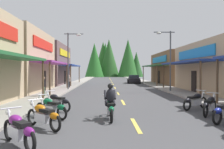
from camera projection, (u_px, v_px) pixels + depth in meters
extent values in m
cube|color=#424244|center=(114.00, 86.00, 32.13)|extent=(9.64, 93.26, 0.10)
cube|color=gray|center=(71.00, 85.00, 31.95)|extent=(2.46, 93.26, 0.12)
cube|color=#9E9991|center=(156.00, 85.00, 32.31)|extent=(2.46, 93.26, 0.12)
cube|color=#E0C64C|center=(136.00, 125.00, 8.72)|extent=(0.16, 2.40, 0.01)
cube|color=#E0C64C|center=(123.00, 102.00, 15.04)|extent=(0.16, 2.40, 0.01)
cube|color=#E0C64C|center=(118.00, 93.00, 20.81)|extent=(0.16, 2.40, 0.01)
cube|color=#E0C64C|center=(115.00, 88.00, 27.63)|extent=(0.16, 2.40, 0.01)
cube|color=#E0C64C|center=(113.00, 84.00, 34.47)|extent=(0.16, 2.40, 0.01)
cube|color=#E0C64C|center=(112.00, 83.00, 39.93)|extent=(0.16, 2.40, 0.01)
cube|color=#E0C64C|center=(111.00, 81.00, 45.66)|extent=(0.16, 2.40, 0.01)
cube|color=#E0C64C|center=(111.00, 80.00, 51.00)|extent=(0.16, 2.40, 0.01)
cube|color=#E0C64C|center=(110.00, 79.00, 56.35)|extent=(0.16, 2.40, 0.01)
cube|color=#E0C64C|center=(110.00, 78.00, 63.05)|extent=(0.16, 2.40, 0.01)
cube|color=#E0C64C|center=(109.00, 78.00, 69.39)|extent=(0.16, 2.40, 0.01)
cube|color=#236033|center=(10.00, 56.00, 12.25)|extent=(1.80, 8.37, 0.16)
cylinder|color=brown|center=(43.00, 80.00, 16.28)|extent=(0.14, 0.14, 2.82)
cube|color=tan|center=(12.00, 62.00, 22.21)|extent=(6.27, 9.62, 6.01)
cube|color=#8C338C|center=(53.00, 63.00, 22.33)|extent=(1.80, 8.65, 0.16)
cylinder|color=brown|center=(50.00, 79.00, 18.25)|extent=(0.14, 0.14, 2.82)
cylinder|color=brown|center=(67.00, 77.00, 26.50)|extent=(0.14, 0.14, 2.82)
cube|color=red|center=(44.00, 45.00, 22.27)|extent=(0.10, 6.73, 0.90)
cube|color=black|center=(44.00, 81.00, 22.33)|extent=(0.08, 1.10, 2.10)
cube|color=brown|center=(45.00, 65.00, 33.85)|extent=(6.02, 11.03, 6.01)
cube|color=navy|center=(71.00, 65.00, 33.96)|extent=(1.80, 9.93, 0.16)
cylinder|color=brown|center=(71.00, 76.00, 29.25)|extent=(0.14, 0.14, 2.82)
cylinder|color=brown|center=(79.00, 75.00, 38.77)|extent=(0.14, 0.14, 2.82)
cube|color=yellow|center=(65.00, 54.00, 33.91)|extent=(0.10, 7.72, 0.90)
cube|color=black|center=(65.00, 78.00, 33.97)|extent=(0.08, 1.10, 2.10)
cylinder|color=brown|center=(217.00, 82.00, 13.81)|extent=(0.14, 0.14, 2.82)
cube|color=navy|center=(185.00, 62.00, 21.38)|extent=(1.80, 10.72, 0.16)
cylinder|color=brown|center=(201.00, 80.00, 16.23)|extent=(0.14, 0.14, 2.82)
cylinder|color=brown|center=(164.00, 77.00, 26.55)|extent=(0.14, 0.14, 2.82)
cube|color=#197FCC|center=(194.00, 53.00, 21.39)|extent=(0.10, 8.34, 0.90)
cube|color=black|center=(194.00, 82.00, 21.44)|extent=(0.08, 1.10, 2.10)
cube|color=brown|center=(184.00, 68.00, 35.57)|extent=(7.84, 12.43, 4.95)
cube|color=#236033|center=(153.00, 66.00, 35.42)|extent=(1.80, 11.18, 0.16)
cylinder|color=brown|center=(157.00, 76.00, 30.04)|extent=(0.14, 0.14, 2.82)
cylinder|color=brown|center=(143.00, 75.00, 40.82)|extent=(0.14, 0.14, 2.82)
cube|color=#197FCC|center=(159.00, 60.00, 35.43)|extent=(0.10, 8.70, 0.90)
cube|color=black|center=(159.00, 77.00, 35.48)|extent=(0.08, 1.10, 2.10)
cylinder|color=#474C51|center=(68.00, 62.00, 24.42)|extent=(0.14, 0.14, 6.20)
cylinder|color=#474C51|center=(74.00, 34.00, 24.38)|extent=(2.05, 0.10, 0.10)
ellipsoid|color=silver|center=(79.00, 35.00, 24.40)|extent=(0.50, 0.30, 0.24)
cylinder|color=#474C51|center=(170.00, 62.00, 22.15)|extent=(0.14, 0.14, 6.00)
cylinder|color=#474C51|center=(164.00, 32.00, 22.08)|extent=(2.05, 0.10, 0.10)
ellipsoid|color=silver|center=(159.00, 33.00, 22.06)|extent=(0.50, 0.30, 0.24)
torus|color=black|center=(217.00, 117.00, 8.75)|extent=(0.59, 0.43, 0.64)
cube|color=black|center=(224.00, 106.00, 9.02)|extent=(0.66, 0.56, 0.12)
ellipsoid|color=navy|center=(218.00, 111.00, 8.77)|extent=(0.50, 0.44, 0.24)
torus|color=black|center=(214.00, 106.00, 11.35)|extent=(0.48, 0.56, 0.64)
torus|color=black|center=(206.00, 110.00, 10.16)|extent=(0.48, 0.56, 0.64)
cube|color=silver|center=(210.00, 107.00, 10.75)|extent=(0.66, 0.72, 0.32)
ellipsoid|color=black|center=(211.00, 99.00, 10.90)|extent=(0.60, 0.64, 0.28)
cube|color=black|center=(209.00, 101.00, 10.55)|extent=(0.60, 0.64, 0.12)
ellipsoid|color=black|center=(206.00, 105.00, 10.19)|extent=(0.46, 0.49, 0.24)
cylinder|color=silver|center=(213.00, 100.00, 11.24)|extent=(0.28, 0.33, 0.71)
cylinder|color=silver|center=(213.00, 93.00, 11.14)|extent=(0.49, 0.41, 0.04)
sphere|color=white|center=(214.00, 96.00, 11.36)|extent=(0.16, 0.16, 0.16)
torus|color=black|center=(203.00, 102.00, 12.72)|extent=(0.58, 0.45, 0.64)
torus|color=black|center=(187.00, 105.00, 11.84)|extent=(0.58, 0.45, 0.64)
cube|color=silver|center=(195.00, 102.00, 12.28)|extent=(0.74, 0.63, 0.32)
ellipsoid|color=black|center=(198.00, 96.00, 12.39)|extent=(0.64, 0.58, 0.28)
cube|color=black|center=(193.00, 97.00, 12.13)|extent=(0.65, 0.57, 0.12)
ellipsoid|color=black|center=(188.00, 100.00, 11.86)|extent=(0.50, 0.45, 0.24)
cylinder|color=silver|center=(202.00, 97.00, 12.64)|extent=(0.34, 0.26, 0.71)
cylinder|color=silver|center=(201.00, 90.00, 12.56)|extent=(0.37, 0.52, 0.04)
sphere|color=white|center=(204.00, 93.00, 12.73)|extent=(0.16, 0.16, 0.16)
torus|color=black|center=(8.00, 130.00, 6.81)|extent=(0.50, 0.54, 0.64)
torus|color=black|center=(30.00, 141.00, 5.73)|extent=(0.50, 0.54, 0.64)
cube|color=silver|center=(18.00, 132.00, 6.27)|extent=(0.68, 0.71, 0.32)
ellipsoid|color=#721972|center=(15.00, 120.00, 6.41)|extent=(0.61, 0.63, 0.28)
cube|color=black|center=(22.00, 124.00, 6.09)|extent=(0.61, 0.63, 0.12)
ellipsoid|color=#721972|center=(29.00, 132.00, 5.77)|extent=(0.47, 0.49, 0.24)
cylinder|color=silver|center=(10.00, 120.00, 6.71)|extent=(0.29, 0.32, 0.71)
cylinder|color=silver|center=(11.00, 108.00, 6.62)|extent=(0.47, 0.43, 0.04)
sphere|color=white|center=(8.00, 112.00, 6.83)|extent=(0.16, 0.16, 0.16)
torus|color=black|center=(32.00, 117.00, 8.71)|extent=(0.54, 0.51, 0.64)
torus|color=black|center=(55.00, 123.00, 7.73)|extent=(0.54, 0.51, 0.64)
cube|color=silver|center=(43.00, 118.00, 8.22)|extent=(0.71, 0.68, 0.32)
ellipsoid|color=#BF660C|center=(40.00, 108.00, 8.35)|extent=(0.63, 0.61, 0.28)
cube|color=black|center=(47.00, 111.00, 8.05)|extent=(0.63, 0.61, 0.12)
ellipsoid|color=#BF660C|center=(54.00, 116.00, 7.76)|extent=(0.49, 0.47, 0.24)
cylinder|color=silver|center=(34.00, 109.00, 8.62)|extent=(0.31, 0.29, 0.71)
cylinder|color=silver|center=(36.00, 100.00, 8.54)|extent=(0.43, 0.47, 0.04)
sphere|color=white|center=(32.00, 103.00, 8.72)|extent=(0.16, 0.16, 0.16)
torus|color=black|center=(40.00, 109.00, 10.50)|extent=(0.56, 0.47, 0.64)
torus|color=black|center=(62.00, 113.00, 9.61)|extent=(0.56, 0.47, 0.64)
cube|color=silver|center=(51.00, 109.00, 10.05)|extent=(0.72, 0.65, 0.32)
ellipsoid|color=#0C5933|center=(48.00, 102.00, 10.17)|extent=(0.64, 0.60, 0.28)
cube|color=black|center=(54.00, 103.00, 9.90)|extent=(0.64, 0.59, 0.12)
ellipsoid|color=#0C5933|center=(61.00, 107.00, 9.63)|extent=(0.49, 0.46, 0.24)
cylinder|color=silver|center=(42.00, 102.00, 10.42)|extent=(0.33, 0.28, 0.71)
cylinder|color=silver|center=(44.00, 95.00, 10.34)|extent=(0.40, 0.50, 0.04)
sphere|color=white|center=(40.00, 98.00, 10.51)|extent=(0.16, 0.16, 0.16)
torus|color=black|center=(47.00, 103.00, 12.32)|extent=(0.56, 0.48, 0.64)
torus|color=black|center=(66.00, 106.00, 11.43)|extent=(0.56, 0.48, 0.64)
cube|color=silver|center=(56.00, 103.00, 11.87)|extent=(0.72, 0.65, 0.32)
ellipsoid|color=black|center=(54.00, 97.00, 11.98)|extent=(0.64, 0.60, 0.28)
cube|color=black|center=(59.00, 98.00, 11.72)|extent=(0.64, 0.59, 0.12)
ellipsoid|color=black|center=(65.00, 101.00, 11.45)|extent=(0.49, 0.46, 0.24)
cylinder|color=silver|center=(49.00, 98.00, 12.24)|extent=(0.33, 0.28, 0.71)
cylinder|color=silver|center=(50.00, 91.00, 12.16)|extent=(0.40, 0.50, 0.04)
sphere|color=white|center=(47.00, 94.00, 12.33)|extent=(0.16, 0.16, 0.16)
torus|color=black|center=(109.00, 109.00, 10.58)|extent=(0.13, 0.64, 0.64)
torus|color=black|center=(111.00, 115.00, 9.08)|extent=(0.13, 0.64, 0.64)
cube|color=silver|center=(110.00, 110.00, 9.83)|extent=(0.31, 0.71, 0.32)
ellipsoid|color=#0C5933|center=(110.00, 102.00, 10.02)|extent=(0.35, 0.57, 0.28)
cube|color=black|center=(111.00, 104.00, 9.58)|extent=(0.31, 0.61, 0.12)
ellipsoid|color=#0C5933|center=(111.00, 109.00, 9.13)|extent=(0.26, 0.45, 0.24)
cylinder|color=silver|center=(109.00, 102.00, 10.44)|extent=(0.08, 0.37, 0.71)
cylinder|color=silver|center=(109.00, 95.00, 10.32)|extent=(0.60, 0.07, 0.04)
sphere|color=white|center=(109.00, 98.00, 10.60)|extent=(0.16, 0.16, 0.16)
ellipsoid|color=black|center=(110.00, 95.00, 9.67)|extent=(0.40, 0.40, 0.64)
sphere|color=black|center=(110.00, 86.00, 9.71)|extent=(0.24, 0.24, 0.24)
cylinder|color=black|center=(106.00, 103.00, 9.83)|extent=(0.16, 0.43, 0.24)
cylinder|color=black|center=(105.00, 95.00, 9.95)|extent=(0.12, 0.51, 0.40)
cylinder|color=black|center=(114.00, 103.00, 9.86)|extent=(0.16, 0.43, 0.24)
cylinder|color=black|center=(115.00, 95.00, 9.98)|extent=(0.12, 0.51, 0.40)
cylinder|color=#3F593F|center=(43.00, 92.00, 17.83)|extent=(0.14, 0.14, 0.82)
cylinder|color=#3F593F|center=(44.00, 92.00, 17.67)|extent=(0.14, 0.14, 0.82)
ellipsoid|color=black|center=(44.00, 83.00, 17.74)|extent=(0.40, 0.44, 0.58)
cylinder|color=black|center=(43.00, 83.00, 17.94)|extent=(0.09, 0.09, 0.55)
cylinder|color=black|center=(45.00, 83.00, 17.53)|extent=(0.09, 0.09, 0.55)
sphere|color=#8C664C|center=(44.00, 78.00, 17.73)|extent=(0.22, 0.22, 0.22)
cylinder|color=black|center=(69.00, 85.00, 27.05)|extent=(0.14, 0.14, 0.79)
cylinder|color=black|center=(69.00, 85.00, 26.94)|extent=(0.14, 0.14, 0.79)
ellipsoid|color=#B2A599|center=(69.00, 79.00, 26.98)|extent=(0.44, 0.43, 0.56)
cylinder|color=#B2A599|center=(68.00, 79.00, 27.14)|extent=(0.09, 0.09, 0.53)
cylinder|color=#B2A599|center=(70.00, 79.00, 26.83)|extent=(0.09, 0.09, 0.53)
sphere|color=beige|center=(69.00, 76.00, 26.98)|extent=(0.21, 0.21, 0.21)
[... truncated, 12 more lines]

